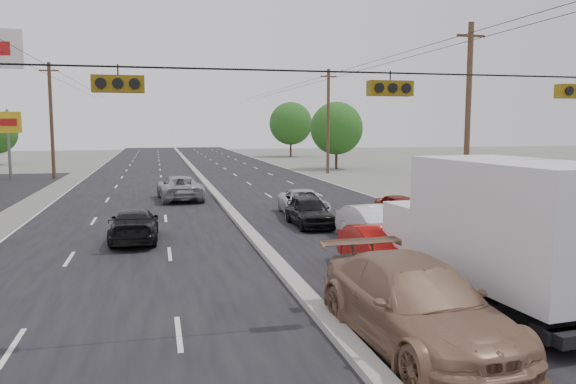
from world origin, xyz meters
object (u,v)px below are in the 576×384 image
(oncoming_near, at_px, (135,225))
(tan_sedan, at_px, (416,305))
(pole_sign_far, at_px, (8,128))
(box_truck, at_px, (496,232))
(queue_car_b, at_px, (373,225))
(utility_pole_right_b, at_px, (468,116))
(tree_right_far, at_px, (291,123))
(queue_car_a, at_px, (309,212))
(queue_car_e, at_px, (401,208))
(utility_pole_left_c, at_px, (51,120))
(utility_pole_right_c, at_px, (328,121))
(red_sedan, at_px, (381,250))
(tree_right_mid, at_px, (337,128))
(queue_car_c, at_px, (303,203))
(oncoming_far, at_px, (180,188))

(oncoming_near, bearing_deg, tan_sedan, 117.13)
(pole_sign_far, height_order, box_truck, pole_sign_far)
(queue_car_b, bearing_deg, utility_pole_right_b, 35.06)
(tree_right_far, xyz_separation_m, tan_sedan, (-14.60, -71.79, -4.07))
(queue_car_a, height_order, queue_car_b, queue_car_b)
(queue_car_e, height_order, oncoming_near, oncoming_near)
(pole_sign_far, xyz_separation_m, oncoming_near, (11.31, -29.38, -3.75))
(utility_pole_right_b, xyz_separation_m, tree_right_far, (3.50, 55.00, -0.15))
(utility_pole_left_c, xyz_separation_m, utility_pole_right_c, (25.00, 0.00, 0.00))
(tan_sedan, bearing_deg, queue_car_a, 80.62)
(box_truck, relative_size, red_sedan, 1.76)
(tree_right_mid, distance_m, box_truck, 46.08)
(utility_pole_right_b, relative_size, queue_car_c, 2.12)
(queue_car_b, xyz_separation_m, oncoming_near, (-9.20, 2.29, -0.05))
(oncoming_far, bearing_deg, queue_car_e, 131.09)
(utility_pole_right_b, xyz_separation_m, box_truck, (-7.95, -14.82, -3.18))
(tree_right_far, distance_m, queue_car_a, 59.27)
(utility_pole_right_c, distance_m, queue_car_e, 27.82)
(tan_sedan, distance_m, queue_car_e, 16.08)
(pole_sign_far, distance_m, queue_car_a, 33.77)
(tan_sedan, xyz_separation_m, queue_car_b, (3.11, 10.12, -0.18))
(red_sedan, xyz_separation_m, queue_car_e, (4.83, 9.03, -0.09))
(utility_pole_right_b, xyz_separation_m, queue_car_c, (-9.00, 0.31, -4.45))
(queue_car_c, bearing_deg, queue_car_a, -94.33)
(box_truck, bearing_deg, oncoming_far, 102.35)
(tan_sedan, relative_size, queue_car_c, 1.29)
(pole_sign_far, xyz_separation_m, queue_car_e, (23.83, -27.06, -3.79))
(pole_sign_far, height_order, oncoming_far, pole_sign_far)
(utility_pole_right_c, distance_m, tree_right_far, 30.20)
(red_sedan, bearing_deg, pole_sign_far, 117.79)
(pole_sign_far, bearing_deg, queue_car_e, -48.62)
(utility_pole_right_b, relative_size, queue_car_b, 2.34)
(tan_sedan, distance_m, queue_car_c, 17.23)
(queue_car_e, bearing_deg, utility_pole_right_c, 75.12)
(tree_right_far, bearing_deg, oncoming_far, -111.43)
(utility_pole_left_c, bearing_deg, tree_right_mid, 10.30)
(tan_sedan, bearing_deg, pole_sign_far, 109.69)
(utility_pole_left_c, xyz_separation_m, tree_right_far, (28.50, 30.00, -0.15))
(queue_car_a, bearing_deg, oncoming_far, 116.46)
(tree_right_far, bearing_deg, queue_car_b, -100.55)
(utility_pole_right_b, bearing_deg, utility_pole_right_c, 90.00)
(utility_pole_left_c, distance_m, red_sedan, 39.52)
(utility_pole_left_c, distance_m, pole_sign_far, 3.57)
(tree_right_mid, xyz_separation_m, oncoming_near, (-19.69, -34.38, -3.68))
(tree_right_far, bearing_deg, utility_pole_right_c, -96.65)
(utility_pole_right_b, relative_size, oncoming_far, 1.84)
(queue_car_e, bearing_deg, tree_right_far, 76.76)
(box_truck, bearing_deg, utility_pole_right_b, 57.25)
(utility_pole_right_c, relative_size, oncoming_far, 1.84)
(red_sedan, height_order, queue_car_a, red_sedan)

